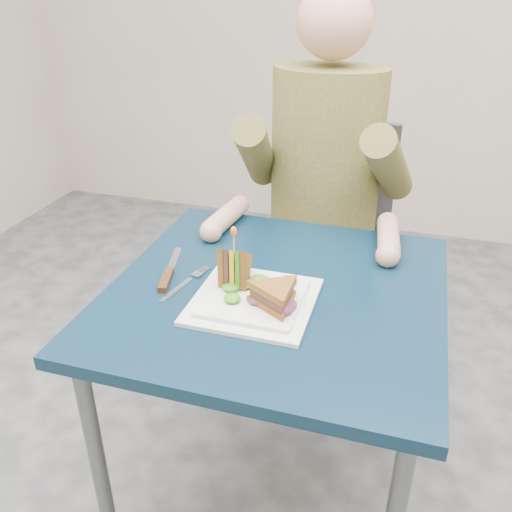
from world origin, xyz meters
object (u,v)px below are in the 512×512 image
(table, at_px, (276,317))
(chair, at_px, (325,238))
(sandwich_upright, at_px, (234,268))
(fork, at_px, (184,284))
(plate, at_px, (254,300))
(sandwich_flat, at_px, (275,295))
(knife, at_px, (167,276))
(diner, at_px, (326,142))

(table, xyz_separation_m, chair, (0.00, 0.67, -0.11))
(chair, bearing_deg, table, -90.00)
(sandwich_upright, relative_size, fork, 0.84)
(plate, relative_size, fork, 1.47)
(table, height_order, sandwich_upright, sandwich_upright)
(table, relative_size, sandwich_upright, 5.02)
(plate, xyz_separation_m, sandwich_flat, (0.05, -0.02, 0.04))
(sandwich_flat, height_order, fork, sandwich_flat)
(fork, xyz_separation_m, knife, (-0.05, 0.02, 0.00))
(sandwich_upright, bearing_deg, fork, -170.71)
(knife, bearing_deg, chair, 69.87)
(fork, bearing_deg, sandwich_upright, 9.29)
(diner, bearing_deg, table, -90.00)
(chair, relative_size, diner, 1.25)
(table, relative_size, fork, 4.23)
(plate, bearing_deg, fork, 171.73)
(plate, relative_size, knife, 1.19)
(chair, height_order, sandwich_flat, chair)
(diner, distance_m, knife, 0.67)
(fork, relative_size, knife, 0.81)
(sandwich_flat, bearing_deg, plate, 155.56)
(table, distance_m, diner, 0.62)
(table, relative_size, knife, 3.43)
(table, distance_m, plate, 0.12)
(plate, xyz_separation_m, sandwich_upright, (-0.06, 0.04, 0.05))
(knife, bearing_deg, table, 6.83)
(diner, distance_m, plate, 0.66)
(chair, height_order, diner, diner)
(sandwich_upright, relative_size, knife, 0.68)
(fork, bearing_deg, chair, 73.93)
(chair, bearing_deg, sandwich_upright, -97.31)
(plate, bearing_deg, sandwich_upright, 142.69)
(table, distance_m, chair, 0.68)
(diner, distance_m, sandwich_upright, 0.61)
(table, relative_size, plate, 2.88)
(diner, bearing_deg, fork, -108.83)
(plate, bearing_deg, diner, 87.19)
(knife, bearing_deg, sandwich_flat, -13.73)
(sandwich_flat, relative_size, fork, 0.99)
(sandwich_flat, height_order, knife, sandwich_flat)
(chair, height_order, plate, chair)
(chair, bearing_deg, fork, -106.07)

